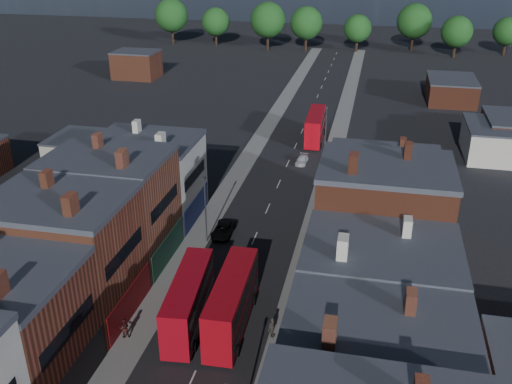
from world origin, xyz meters
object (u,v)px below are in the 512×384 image
at_px(car_3, 302,160).
at_px(ped_3, 272,328).
at_px(bus_0, 189,300).
at_px(bus_2, 315,126).
at_px(car_2, 223,230).
at_px(bus_1, 232,302).
at_px(ped_1, 125,328).

xyz_separation_m(car_3, ped_3, (3.19, -41.61, 0.54)).
height_order(car_3, ped_3, ped_3).
xyz_separation_m(bus_0, bus_2, (5.20, 52.00, 0.05)).
distance_m(bus_0, ped_3, 7.85).
bearing_deg(car_3, car_2, -100.59).
relative_size(bus_0, bus_2, 0.99).
bearing_deg(bus_0, bus_1, 0.94).
bearing_deg(ped_1, bus_0, -168.69).
bearing_deg(bus_1, car_3, 87.52).
bearing_deg(ped_3, bus_0, 106.93).
bearing_deg(bus_2, car_2, -102.21).
bearing_deg(bus_1, ped_3, -13.40).
distance_m(car_2, ped_1, 20.26).
bearing_deg(car_2, bus_2, 78.79).
relative_size(car_3, ped_3, 1.94).
relative_size(car_3, ped_1, 2.05).
bearing_deg(bus_1, bus_2, 86.93).
bearing_deg(bus_2, ped_3, -88.84).
height_order(bus_0, bus_1, bus_1).
relative_size(bus_2, car_3, 3.00).
bearing_deg(bus_0, ped_3, -8.14).
bearing_deg(bus_2, car_3, -95.25).
distance_m(car_2, ped_3, 19.47).
bearing_deg(ped_1, ped_3, 171.55).
xyz_separation_m(car_2, ped_3, (9.10, -17.21, 0.44)).
height_order(bus_1, ped_1, bus_1).
distance_m(bus_2, ped_3, 52.43).
bearing_deg(ped_3, bus_1, 97.76).
bearing_deg(bus_0, car_2, 89.22).
distance_m(bus_2, car_3, 10.96).
xyz_separation_m(bus_1, car_2, (-5.30, 16.41, -2.03)).
bearing_deg(car_2, car_3, 75.81).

